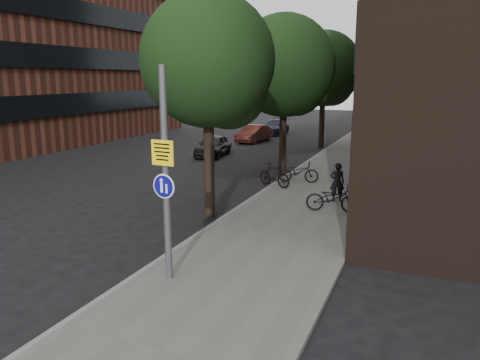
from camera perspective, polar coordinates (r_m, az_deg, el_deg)
The scene contains 15 objects.
ground at distance 11.52m, azimuth -1.75°, elevation -11.98°, with size 120.00×120.00×0.00m, color black.
sidewalk at distance 20.53m, azimuth 10.29°, elevation -0.99°, with size 4.50×60.00×0.12m, color #5D5B56.
curb_edge at distance 21.09m, azimuth 4.30°, elevation -0.45°, with size 0.15×60.00×0.13m, color slate.
street_tree_near at distance 15.76m, azimuth -3.49°, elevation 13.69°, with size 4.40×4.40×7.50m.
street_tree_mid at distance 23.72m, azimuth 5.67°, elevation 13.25°, with size 5.00×5.00×7.80m.
street_tree_far at distance 32.44m, azimuth 10.34°, elevation 12.88°, with size 5.00×5.00×7.80m.
signpost at distance 10.69m, azimuth -9.03°, elevation 0.61°, with size 0.57×0.16×4.91m.
pedestrian at distance 18.08m, azimuth 11.76°, elevation -0.25°, with size 0.55×0.36×1.50m, color black.
parked_bike_facade_near at distance 16.73m, azimuth 11.20°, elevation -2.19°, with size 0.64×1.83×0.96m, color black.
parked_bike_facade_far at distance 20.43m, azimuth 15.31°, elevation 0.14°, with size 0.42×1.47×0.89m, color black.
parked_bike_curb_near at distance 21.15m, azimuth 7.12°, elevation 0.99°, with size 0.63×1.81×0.95m, color black.
parked_bike_curb_far at distance 20.21m, azimuth 4.21°, elevation 0.60°, with size 0.47×1.68×1.01m, color black.
parked_car_near at distance 28.79m, azimuth -3.29°, elevation 4.22°, with size 1.53×3.81×1.30m, color black.
parked_car_mid at distance 34.93m, azimuth 1.77°, elevation 5.66°, with size 1.34×3.83×1.26m, color #4C1E15.
parked_car_far at distance 40.17m, azimuth 4.37°, elevation 6.50°, with size 1.71×4.22×1.22m, color black.
Camera 1 is at (4.28, -9.57, 4.77)m, focal length 35.00 mm.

